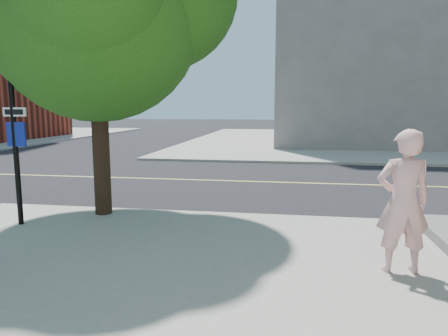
# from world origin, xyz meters

# --- Properties ---
(ground) EXTENTS (140.00, 140.00, 0.00)m
(ground) POSITION_xyz_m (0.00, 0.00, 0.00)
(ground) COLOR black
(ground) RESTS_ON ground
(road_ew) EXTENTS (140.00, 9.00, 0.01)m
(road_ew) POSITION_xyz_m (0.00, 4.50, 0.01)
(road_ew) COLOR black
(road_ew) RESTS_ON ground
(sidewalk_ne) EXTENTS (29.00, 25.00, 0.12)m
(sidewalk_ne) POSITION_xyz_m (13.50, 21.50, 0.06)
(sidewalk_ne) COLOR gray
(sidewalk_ne) RESTS_ON ground
(filler_ne) EXTENTS (18.00, 16.00, 14.00)m
(filler_ne) POSITION_xyz_m (14.00, 22.00, 7.12)
(filler_ne) COLOR slate
(filler_ne) RESTS_ON sidewalk_ne
(man_on_phone) EXTENTS (0.79, 0.55, 2.04)m
(man_on_phone) POSITION_xyz_m (7.49, -2.90, 1.14)
(man_on_phone) COLOR #E4A7A4
(man_on_phone) RESTS_ON sidewalk_se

